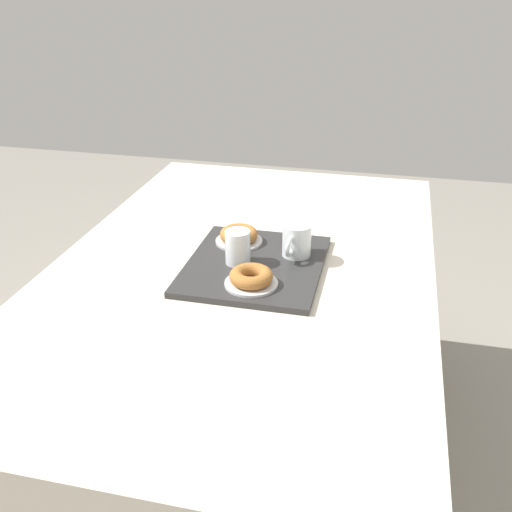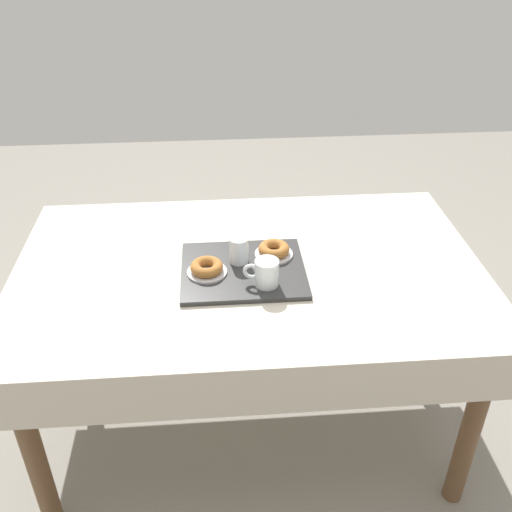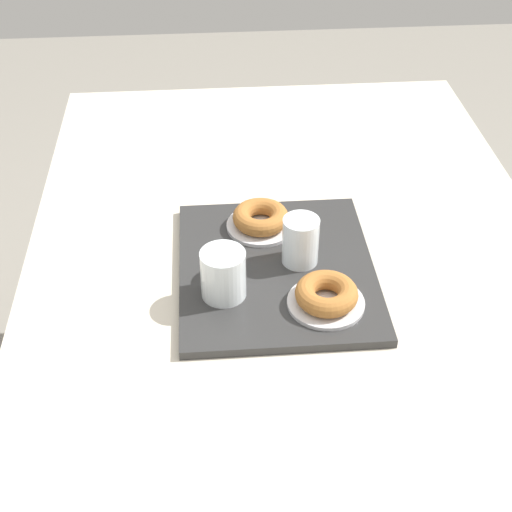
{
  "view_description": "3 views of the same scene",
  "coord_description": "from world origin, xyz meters",
  "px_view_note": "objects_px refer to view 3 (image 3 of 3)",
  "views": [
    {
      "loc": [
        1.32,
        0.35,
        1.43
      ],
      "look_at": [
        0.02,
        0.04,
        0.76
      ],
      "focal_mm": 41.89,
      "sensor_mm": 36.0,
      "label": 1
    },
    {
      "loc": [
        0.1,
        1.56,
        1.76
      ],
      "look_at": [
        -0.02,
        0.04,
        0.79
      ],
      "focal_mm": 40.42,
      "sensor_mm": 36.0,
      "label": 2
    },
    {
      "loc": [
        -0.95,
        0.15,
        1.54
      ],
      "look_at": [
        -0.0,
        0.07,
        0.78
      ],
      "focal_mm": 51.19,
      "sensor_mm": 36.0,
      "label": 3
    }
  ],
  "objects_px": {
    "donut_plate_left": "(326,303)",
    "sugar_donut_right": "(261,217)",
    "donut_plate_right": "(261,226)",
    "serving_tray": "(276,269)",
    "dining_table": "(296,319)",
    "tea_mug_left": "(223,274)",
    "water_glass_near": "(300,243)",
    "sugar_donut_left": "(327,294)"
  },
  "relations": [
    {
      "from": "dining_table",
      "to": "donut_plate_left",
      "type": "bearing_deg",
      "value": -158.39
    },
    {
      "from": "serving_tray",
      "to": "donut_plate_left",
      "type": "bearing_deg",
      "value": -146.63
    },
    {
      "from": "sugar_donut_left",
      "to": "donut_plate_right",
      "type": "xyz_separation_m",
      "value": [
        0.22,
        0.09,
        -0.02
      ]
    },
    {
      "from": "tea_mug_left",
      "to": "water_glass_near",
      "type": "bearing_deg",
      "value": -60.95
    },
    {
      "from": "donut_plate_left",
      "to": "sugar_donut_left",
      "type": "height_order",
      "value": "sugar_donut_left"
    },
    {
      "from": "serving_tray",
      "to": "tea_mug_left",
      "type": "xyz_separation_m",
      "value": [
        -0.06,
        0.09,
        0.05
      ]
    },
    {
      "from": "tea_mug_left",
      "to": "sugar_donut_right",
      "type": "relative_size",
      "value": 1.1
    },
    {
      "from": "donut_plate_right",
      "to": "donut_plate_left",
      "type": "bearing_deg",
      "value": -158.31
    },
    {
      "from": "tea_mug_left",
      "to": "water_glass_near",
      "type": "height_order",
      "value": "water_glass_near"
    },
    {
      "from": "dining_table",
      "to": "sugar_donut_right",
      "type": "relative_size",
      "value": 14.79
    },
    {
      "from": "tea_mug_left",
      "to": "donut_plate_right",
      "type": "xyz_separation_m",
      "value": [
        0.18,
        -0.08,
        -0.04
      ]
    },
    {
      "from": "dining_table",
      "to": "tea_mug_left",
      "type": "height_order",
      "value": "tea_mug_left"
    },
    {
      "from": "sugar_donut_left",
      "to": "donut_plate_right",
      "type": "relative_size",
      "value": 0.81
    },
    {
      "from": "sugar_donut_left",
      "to": "sugar_donut_right",
      "type": "xyz_separation_m",
      "value": [
        0.22,
        0.09,
        -0.0
      ]
    },
    {
      "from": "dining_table",
      "to": "serving_tray",
      "type": "bearing_deg",
      "value": 60.46
    },
    {
      "from": "tea_mug_left",
      "to": "sugar_donut_right",
      "type": "xyz_separation_m",
      "value": [
        0.18,
        -0.08,
        -0.02
      ]
    },
    {
      "from": "serving_tray",
      "to": "donut_plate_left",
      "type": "height_order",
      "value": "donut_plate_left"
    },
    {
      "from": "dining_table",
      "to": "serving_tray",
      "type": "height_order",
      "value": "serving_tray"
    },
    {
      "from": "serving_tray",
      "to": "sugar_donut_right",
      "type": "bearing_deg",
      "value": 9.01
    },
    {
      "from": "serving_tray",
      "to": "tea_mug_left",
      "type": "height_order",
      "value": "tea_mug_left"
    },
    {
      "from": "sugar_donut_left",
      "to": "donut_plate_right",
      "type": "height_order",
      "value": "sugar_donut_left"
    },
    {
      "from": "serving_tray",
      "to": "water_glass_near",
      "type": "bearing_deg",
      "value": -75.15
    },
    {
      "from": "water_glass_near",
      "to": "sugar_donut_right",
      "type": "xyz_separation_m",
      "value": [
        0.1,
        0.06,
        -0.02
      ]
    },
    {
      "from": "dining_table",
      "to": "sugar_donut_left",
      "type": "relative_size",
      "value": 14.89
    },
    {
      "from": "tea_mug_left",
      "to": "sugar_donut_left",
      "type": "height_order",
      "value": "tea_mug_left"
    },
    {
      "from": "tea_mug_left",
      "to": "donut_plate_right",
      "type": "relative_size",
      "value": 0.89
    },
    {
      "from": "water_glass_near",
      "to": "donut_plate_right",
      "type": "bearing_deg",
      "value": 29.87
    },
    {
      "from": "serving_tray",
      "to": "donut_plate_left",
      "type": "xyz_separation_m",
      "value": [
        -0.11,
        -0.07,
        0.01
      ]
    },
    {
      "from": "donut_plate_right",
      "to": "serving_tray",
      "type": "bearing_deg",
      "value": -170.99
    },
    {
      "from": "donut_plate_left",
      "to": "sugar_donut_left",
      "type": "bearing_deg",
      "value": 0.0
    },
    {
      "from": "tea_mug_left",
      "to": "sugar_donut_right",
      "type": "bearing_deg",
      "value": -22.85
    },
    {
      "from": "donut_plate_left",
      "to": "donut_plate_right",
      "type": "distance_m",
      "value": 0.24
    },
    {
      "from": "dining_table",
      "to": "sugar_donut_right",
      "type": "distance_m",
      "value": 0.2
    },
    {
      "from": "donut_plate_right",
      "to": "sugar_donut_right",
      "type": "height_order",
      "value": "sugar_donut_right"
    },
    {
      "from": "donut_plate_left",
      "to": "donut_plate_right",
      "type": "xyz_separation_m",
      "value": [
        0.22,
        0.09,
        0.0
      ]
    },
    {
      "from": "donut_plate_left",
      "to": "sugar_donut_right",
      "type": "xyz_separation_m",
      "value": [
        0.22,
        0.09,
        0.02
      ]
    },
    {
      "from": "donut_plate_left",
      "to": "sugar_donut_right",
      "type": "bearing_deg",
      "value": 21.69
    },
    {
      "from": "water_glass_near",
      "to": "sugar_donut_right",
      "type": "height_order",
      "value": "water_glass_near"
    },
    {
      "from": "sugar_donut_right",
      "to": "water_glass_near",
      "type": "bearing_deg",
      "value": -150.13
    },
    {
      "from": "water_glass_near",
      "to": "sugar_donut_right",
      "type": "bearing_deg",
      "value": 29.87
    },
    {
      "from": "serving_tray",
      "to": "dining_table",
      "type": "bearing_deg",
      "value": -119.54
    },
    {
      "from": "donut_plate_right",
      "to": "water_glass_near",
      "type": "bearing_deg",
      "value": -150.13
    }
  ]
}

